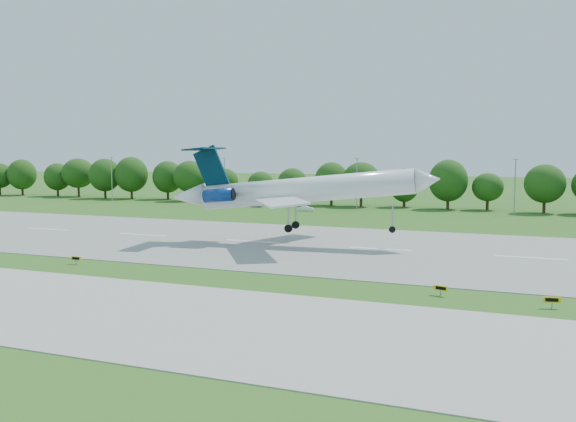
% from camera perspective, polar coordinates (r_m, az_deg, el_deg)
% --- Properties ---
extents(ground, '(600.00, 600.00, 0.00)m').
position_cam_1_polar(ground, '(68.15, 2.99, -6.42)').
color(ground, '#235717').
rests_on(ground, ground).
extents(runway, '(400.00, 45.00, 0.08)m').
position_cam_1_polar(runway, '(91.75, 8.17, -3.39)').
color(runway, gray).
rests_on(runway, ground).
extents(taxiway, '(400.00, 23.00, 0.08)m').
position_cam_1_polar(taxiway, '(51.96, -3.70, -10.14)').
color(taxiway, '#ADADA8').
rests_on(taxiway, ground).
extents(tree_line, '(288.40, 8.40, 10.40)m').
position_cam_1_polar(tree_line, '(156.72, 14.21, 2.38)').
color(tree_line, '#382314').
rests_on(tree_line, ground).
extents(light_poles, '(175.90, 0.25, 12.19)m').
position_cam_1_polar(light_poles, '(147.23, 12.70, 2.29)').
color(light_poles, gray).
rests_on(light_poles, ground).
extents(airliner, '(40.43, 29.05, 12.72)m').
position_cam_1_polar(airliner, '(94.65, 0.44, 1.91)').
color(airliner, white).
rests_on(airliner, ground).
extents(taxi_sign_left, '(1.42, 0.22, 0.99)m').
position_cam_1_polar(taxi_sign_left, '(83.23, -18.32, -4.02)').
color(taxi_sign_left, gray).
rests_on(taxi_sign_left, ground).
extents(taxi_sign_centre, '(1.42, 0.56, 1.01)m').
position_cam_1_polar(taxi_sign_centre, '(63.84, 13.41, -6.69)').
color(taxi_sign_centre, gray).
rests_on(taxi_sign_centre, ground).
extents(taxi_sign_right, '(1.48, 0.44, 1.04)m').
position_cam_1_polar(taxi_sign_right, '(61.85, 22.43, -7.32)').
color(taxi_sign_right, gray).
rests_on(taxi_sign_right, ground).
extents(service_vehicle_a, '(3.72, 1.97, 1.17)m').
position_cam_1_polar(service_vehicle_a, '(148.65, 1.61, 0.22)').
color(service_vehicle_a, white).
rests_on(service_vehicle_a, ground).
extents(service_vehicle_b, '(3.92, 2.74, 1.24)m').
position_cam_1_polar(service_vehicle_b, '(158.98, -2.87, 0.57)').
color(service_vehicle_b, silver).
rests_on(service_vehicle_b, ground).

